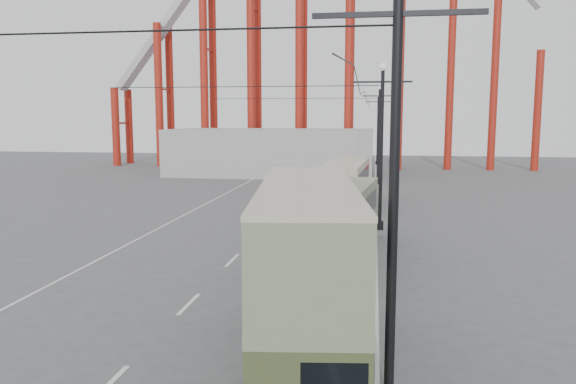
% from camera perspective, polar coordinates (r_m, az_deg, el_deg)
% --- Properties ---
extents(ground, '(160.00, 160.00, 0.00)m').
position_cam_1_polar(ground, '(16.17, -11.27, -15.86)').
color(ground, '#505053').
rests_on(ground, ground).
extents(road_markings, '(12.52, 120.00, 0.01)m').
position_cam_1_polar(road_markings, '(34.73, -1.48, -2.93)').
color(road_markings, silver).
rests_on(road_markings, ground).
extents(lamp_post_near, '(3.20, 0.44, 10.80)m').
position_cam_1_polar(lamp_post_near, '(10.99, 11.08, 15.08)').
color(lamp_post_near, black).
rests_on(lamp_post_near, ground).
extents(lamp_post_mid, '(3.20, 0.44, 9.32)m').
position_cam_1_polar(lamp_post_mid, '(31.94, 9.46, 4.48)').
color(lamp_post_mid, black).
rests_on(lamp_post_mid, ground).
extents(lamp_post_far, '(3.20, 0.44, 9.32)m').
position_cam_1_polar(lamp_post_far, '(53.92, 9.20, 5.76)').
color(lamp_post_far, black).
rests_on(lamp_post_far, ground).
extents(lamp_post_distant, '(3.20, 0.44, 9.32)m').
position_cam_1_polar(lamp_post_distant, '(75.91, 9.09, 6.30)').
color(lamp_post_distant, black).
rests_on(lamp_post_distant, ground).
extents(fairground_shed, '(22.00, 10.00, 5.00)m').
position_cam_1_polar(fairground_shed, '(62.04, -1.69, 4.09)').
color(fairground_shed, '#A5A49F').
rests_on(fairground_shed, ground).
extents(double_decker_bus, '(3.34, 9.14, 4.79)m').
position_cam_1_polar(double_decker_bus, '(14.02, 1.95, -7.76)').
color(double_decker_bus, '#3F4726').
rests_on(double_decker_bus, ground).
extents(single_decker_green, '(3.83, 11.33, 3.14)m').
position_cam_1_polar(single_decker_green, '(25.58, 4.83, -2.79)').
color(single_decker_green, slate).
rests_on(single_decker_green, ground).
extents(single_decker_cream, '(3.23, 10.42, 3.20)m').
position_cam_1_polar(single_decker_cream, '(40.52, 5.90, 1.13)').
color(single_decker_cream, '#BCB497').
rests_on(single_decker_cream, ground).
extents(pedestrian, '(0.62, 0.41, 1.67)m').
position_cam_1_polar(pedestrian, '(27.84, -1.98, -3.87)').
color(pedestrian, black).
rests_on(pedestrian, ground).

